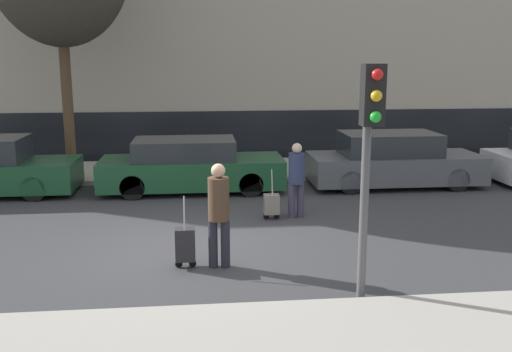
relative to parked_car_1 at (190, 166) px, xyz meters
The scene contains 11 objects.
ground_plane 4.68m from the parked_car_1, 89.73° to the right, with size 80.00×80.00×0.00m, color #38383A.
sidewalk_far 2.43m from the parked_car_1, 89.47° to the left, with size 28.00×3.00×0.12m.
building_facade 7.27m from the parked_car_1, 89.79° to the left, with size 28.00×2.87×9.58m.
parked_car_1 is the anchor object (origin of this frame).
parked_car_2 5.31m from the parked_car_1, ahead, with size 4.48×1.74×1.42m.
pedestrian_left 5.49m from the parked_car_1, 84.72° to the right, with size 0.35×0.34×1.72m.
trolley_left 5.42m from the parked_car_1, 90.47° to the right, with size 0.34×0.29×1.20m.
pedestrian_right 3.52m from the parked_car_1, 49.97° to the right, with size 0.35×0.34×1.60m.
trolley_right 3.28m from the parked_car_1, 58.39° to the right, with size 0.34×0.29×1.08m.
traffic_light 7.62m from the parked_car_1, 70.68° to the right, with size 0.28×0.47×3.28m.
parked_bicycle 2.76m from the parked_car_1, 87.79° to the left, with size 1.77×0.06×0.96m.
Camera 1 is at (0.16, -9.65, 3.38)m, focal length 40.00 mm.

